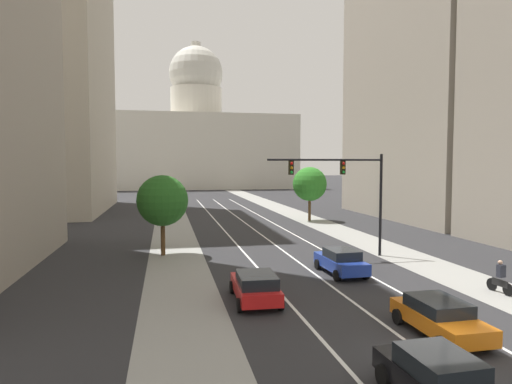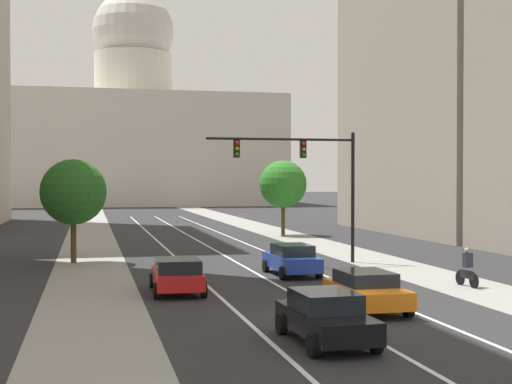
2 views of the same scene
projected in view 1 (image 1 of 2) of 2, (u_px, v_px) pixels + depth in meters
name	position (u px, v px, depth m)	size (l,w,h in m)	color
ground_plane	(239.00, 219.00, 53.97)	(400.00, 400.00, 0.00)	#2B2B2D
sidewalk_left	(173.00, 226.00, 47.48)	(3.89, 130.00, 0.01)	gray
sidewalk_right	(316.00, 222.00, 50.69)	(3.89, 130.00, 0.01)	gray
lane_stripe_left	(233.00, 240.00, 38.70)	(0.16, 90.00, 0.01)	white
lane_stripe_center	(267.00, 239.00, 39.31)	(0.16, 90.00, 0.01)	white
lane_stripe_right	(300.00, 238.00, 39.92)	(0.16, 90.00, 0.01)	white
office_tower_far_left	(32.00, 24.00, 60.73)	(19.22, 28.18, 51.65)	#B7AD99
office_tower_far_right	(462.00, 21.00, 54.77)	(21.36, 25.81, 48.51)	#9E9384
capitol_building	(197.00, 142.00, 125.71)	(53.40, 25.99, 40.75)	beige
car_black	(441.00, 381.00, 11.96)	(2.10, 4.37, 1.50)	black
car_orange	(439.00, 317.00, 17.05)	(2.07, 4.35, 1.42)	orange
car_red	(255.00, 286.00, 21.21)	(2.21, 4.44, 1.47)	red
car_blue	(341.00, 261.00, 26.62)	(2.13, 4.39, 1.54)	#1E389E
traffic_signal_mast	(347.00, 182.00, 31.26)	(8.48, 0.39, 7.35)	black
cyclist	(500.00, 277.00, 22.64)	(0.38, 1.70, 1.72)	black
street_tree_mid_left	(162.00, 201.00, 31.96)	(3.69, 3.69, 5.85)	#51381E
street_tree_near_right	(310.00, 184.00, 51.75)	(3.98, 3.98, 6.30)	#51381E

